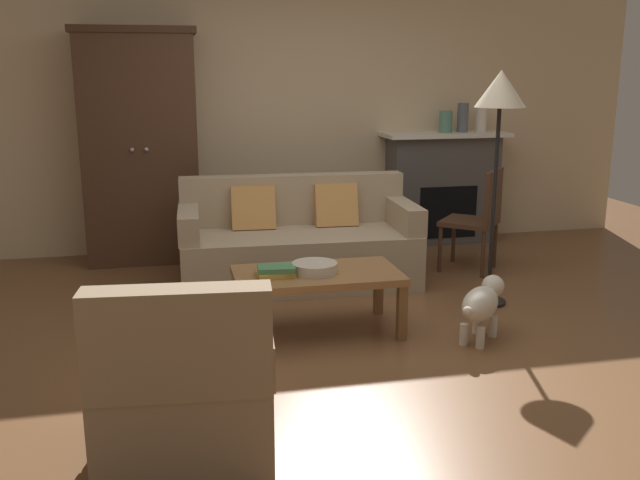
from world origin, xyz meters
The scene contains 15 objects.
ground_plane centered at (0.00, 0.00, 0.00)m, with size 9.60×9.60×0.00m, color brown.
back_wall centered at (0.00, 2.55, 1.40)m, with size 7.20×0.10×2.80m, color beige.
fireplace centered at (1.55, 2.30, 0.57)m, with size 1.26×0.48×1.12m.
armoire centered at (-1.40, 2.22, 1.05)m, with size 1.06×0.57×2.09m.
couch centered at (-0.15, 1.22, 0.32)m, with size 1.95×0.92×0.86m.
coffee_table centered at (-0.24, 0.05, 0.37)m, with size 1.10×0.60×0.42m.
fruit_bowl centered at (-0.26, 0.04, 0.45)m, with size 0.30×0.30×0.07m, color beige.
book_stack centered at (-0.52, 0.02, 0.45)m, with size 0.26×0.19×0.07m.
mantel_vase_jade centered at (1.55, 2.28, 1.22)m, with size 0.13×0.13×0.21m, color slate.
mantel_vase_slate centered at (1.73, 2.28, 1.26)m, with size 0.11×0.11×0.29m, color #565B66.
mantel_vase_cream centered at (1.93, 2.28, 1.25)m, with size 0.11×0.11×0.26m, color beige.
armchair_near_left centered at (-1.15, -1.35, 0.32)m, with size 0.84×0.84×0.88m.
side_chair_wooden centered at (1.45, 1.20, 0.51)m, with size 0.62×0.62×0.90m.
floor_lamp centered at (1.16, 0.36, 1.49)m, with size 0.36×0.36×1.73m.
dog centered at (0.78, -0.31, 0.25)m, with size 0.46×0.46×0.39m.
Camera 1 is at (-1.18, -4.33, 1.72)m, focal length 39.47 mm.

